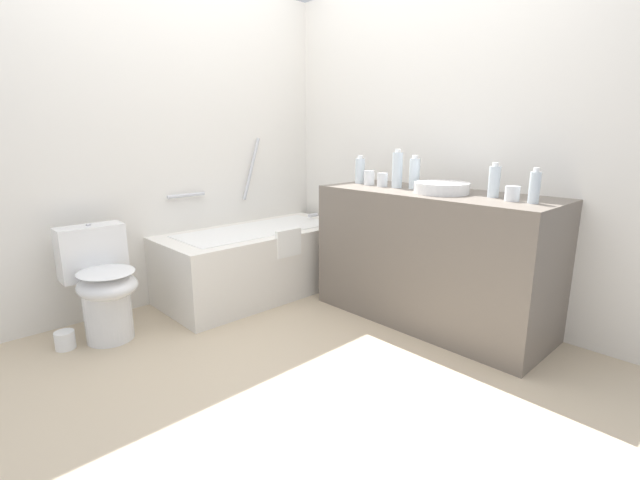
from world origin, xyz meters
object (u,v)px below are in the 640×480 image
water_bottle_3 (494,181)px  toilet_paper_roll (65,340)px  water_bottle_2 (414,173)px  drinking_glass_2 (369,178)px  water_bottle_1 (397,170)px  drinking_glass_1 (382,180)px  sink_faucet (458,186)px  water_bottle_0 (535,187)px  sink_basin (442,188)px  drinking_glass_0 (512,194)px  toilet (103,284)px  bathtub (259,259)px  water_bottle_4 (360,170)px

water_bottle_3 → toilet_paper_roll: (-1.95, 1.60, -0.91)m
water_bottle_2 → drinking_glass_2: 0.36m
water_bottle_1 → water_bottle_3: 0.67m
drinking_glass_1 → water_bottle_3: bearing=-85.9°
sink_faucet → water_bottle_1: size_ratio=0.58×
toilet_paper_roll → water_bottle_0: bearing=-44.7°
sink_basin → toilet_paper_roll: 2.44m
water_bottle_3 → drinking_glass_0: 0.16m
water_bottle_1 → drinking_glass_2: size_ratio=2.55×
drinking_glass_2 → sink_basin: bearing=-92.2°
toilet → water_bottle_3: 2.41m
sink_basin → water_bottle_2: water_bottle_2 is taller
bathtub → drinking_glass_1: bearing=-59.1°
bathtub → toilet_paper_roll: (-1.40, 0.01, -0.22)m
water_bottle_2 → drinking_glass_2: bearing=96.4°
water_bottle_3 → toilet_paper_roll: bearing=140.6°
bathtub → sink_faucet: size_ratio=9.86×
bathtub → water_bottle_2: 1.37m
drinking_glass_1 → drinking_glass_0: bearing=-90.8°
water_bottle_3 → drinking_glass_0: bearing=-115.6°
drinking_glass_0 → toilet_paper_roll: (-1.88, 1.74, -0.86)m
water_bottle_1 → drinking_glass_1: size_ratio=2.74×
toilet → water_bottle_4: size_ratio=3.41×
sink_basin → sink_faucet: (0.20, 0.00, -0.01)m
water_bottle_2 → drinking_glass_0: water_bottle_2 is taller
water_bottle_2 → water_bottle_3: size_ratio=1.11×
water_bottle_2 → sink_basin: bearing=-104.4°
water_bottle_3 → sink_basin: bearing=102.3°
toilet → sink_basin: 2.16m
water_bottle_1 → water_bottle_3: (0.03, -0.67, -0.03)m
water_bottle_3 → drinking_glass_1: bearing=94.1°
toilet → toilet_paper_roll: (-0.24, 0.01, -0.29)m
water_bottle_4 → toilet_paper_roll: size_ratio=1.86×
sink_basin → water_bottle_3: size_ratio=1.69×
water_bottle_2 → drinking_glass_2: water_bottle_2 is taller
water_bottle_0 → toilet_paper_roll: (-1.88, 1.86, -0.91)m
sink_faucet → water_bottle_3: size_ratio=0.76×
water_bottle_2 → drinking_glass_2: (-0.04, 0.36, -0.05)m
sink_faucet → drinking_glass_0: 0.49m
toilet → water_bottle_4: (1.70, -0.57, 0.63)m
sink_faucet → toilet_paper_roll: 2.60m
water_bottle_2 → water_bottle_4: (-0.01, 0.47, -0.01)m
drinking_glass_0 → drinking_glass_2: bearing=88.6°
toilet → drinking_glass_0: (1.64, -1.73, 0.57)m
water_bottle_1 → water_bottle_4: water_bottle_1 is taller
sink_basin → drinking_glass_1: size_ratio=3.56×
bathtub → water_bottle_1: 1.28m
sink_basin → drinking_glass_2: 0.61m
sink_faucet → water_bottle_4: 0.74m
sink_basin → water_bottle_3: (0.07, -0.30, 0.06)m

